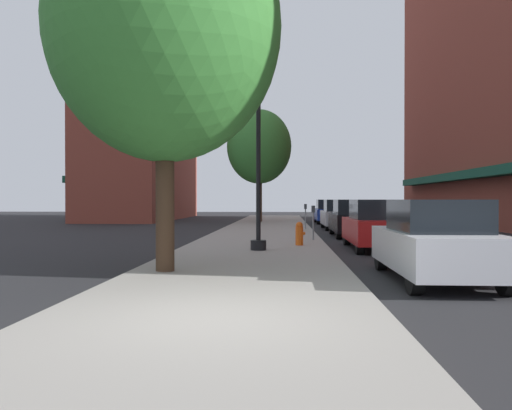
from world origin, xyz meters
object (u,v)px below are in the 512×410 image
object	(u,v)px
tree_mid	(165,28)
car_red	(376,225)
car_blue	(328,212)
car_white	(435,241)
fire_hydrant	(299,233)
lamppost	(258,149)
car_black	(353,219)
car_silver	(339,215)
parking_meter_near	(313,218)
parking_meter_far	(305,213)
tree_near	(259,147)

from	to	relation	value
tree_mid	car_red	xyz separation A→B (m)	(5.62, 6.33, -4.53)
car_red	car_blue	bearing A→B (deg)	89.51
car_white	car_blue	size ratio (longest dim) A/B	1.00
fire_hydrant	tree_mid	world-z (taller)	tree_mid
car_red	car_blue	world-z (taller)	same
lamppost	car_black	world-z (taller)	lamppost
fire_hydrant	car_silver	world-z (taller)	car_silver
fire_hydrant	car_silver	xyz separation A→B (m)	(2.54, 11.65, 0.29)
fire_hydrant	car_red	xyz separation A→B (m)	(2.54, -0.16, 0.29)
fire_hydrant	car_white	xyz separation A→B (m)	(2.54, -6.86, 0.29)
car_white	parking_meter_near	bearing A→B (deg)	101.97
parking_meter_far	tree_near	size ratio (longest dim) A/B	0.17
car_red	car_silver	size ratio (longest dim) A/B	1.00
parking_meter_far	car_red	distance (m)	10.00
tree_near	parking_meter_near	bearing A→B (deg)	-80.13
fire_hydrant	tree_near	bearing A→B (deg)	96.90
lamppost	car_black	distance (m)	8.81
parking_meter_near	tree_near	size ratio (longest dim) A/B	0.17
tree_near	car_red	size ratio (longest dim) A/B	1.82
car_white	fire_hydrant	bearing A→B (deg)	110.30
car_red	fire_hydrant	bearing A→B (deg)	175.81
lamppost	car_white	size ratio (longest dim) A/B	1.37
tree_near	car_black	world-z (taller)	tree_near
lamppost	fire_hydrant	bearing A→B (deg)	53.62
lamppost	car_white	distance (m)	6.81
car_red	tree_near	bearing A→B (deg)	103.77
tree_near	car_blue	bearing A→B (deg)	0.13
tree_near	tree_mid	world-z (taller)	tree_mid
lamppost	car_red	size ratio (longest dim) A/B	1.37
lamppost	car_red	bearing A→B (deg)	22.58
parking_meter_near	car_black	xyz separation A→B (m)	(1.95, 3.49, -0.14)
parking_meter_far	lamppost	bearing A→B (deg)	-99.41
car_red	car_white	bearing A→B (deg)	-90.49
fire_hydrant	tree_near	world-z (taller)	tree_near
fire_hydrant	car_black	size ratio (longest dim) A/B	0.18
lamppost	parking_meter_far	xyz separation A→B (m)	(1.89, 11.41, -2.25)
lamppost	tree_near	bearing A→B (deg)	92.72
parking_meter_far	car_black	distance (m)	4.31
lamppost	car_blue	distance (m)	21.04
parking_meter_near	car_black	distance (m)	4.00
fire_hydrant	car_black	xyz separation A→B (m)	(2.54, 5.80, 0.29)
fire_hydrant	parking_meter_far	bearing A→B (deg)	86.49
car_white	car_black	bearing A→B (deg)	89.96
fire_hydrant	car_black	distance (m)	6.34
parking_meter_far	car_silver	size ratio (longest dim) A/B	0.30
fire_hydrant	parking_meter_far	xyz separation A→B (m)	(0.59, 9.65, 0.43)
car_black	fire_hydrant	bearing A→B (deg)	-114.48
car_blue	tree_near	bearing A→B (deg)	178.75
car_black	car_blue	size ratio (longest dim) A/B	1.00
tree_near	car_white	world-z (taller)	tree_near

